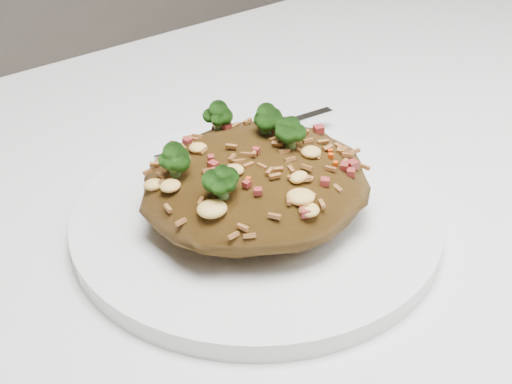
% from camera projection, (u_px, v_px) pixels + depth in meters
% --- Properties ---
extents(dining_table, '(1.20, 0.80, 0.75)m').
position_uv_depth(dining_table, '(298.00, 364.00, 0.51)').
color(dining_table, silver).
rests_on(dining_table, ground).
extents(plate, '(0.25, 0.25, 0.01)m').
position_uv_depth(plate, '(256.00, 218.00, 0.50)').
color(plate, white).
rests_on(plate, dining_table).
extents(fried_rice, '(0.16, 0.14, 0.07)m').
position_uv_depth(fried_rice, '(255.00, 173.00, 0.47)').
color(fried_rice, brown).
rests_on(fried_rice, plate).
extents(fork, '(0.16, 0.03, 0.00)m').
position_uv_depth(fork, '(258.00, 132.00, 0.58)').
color(fork, silver).
rests_on(fork, plate).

